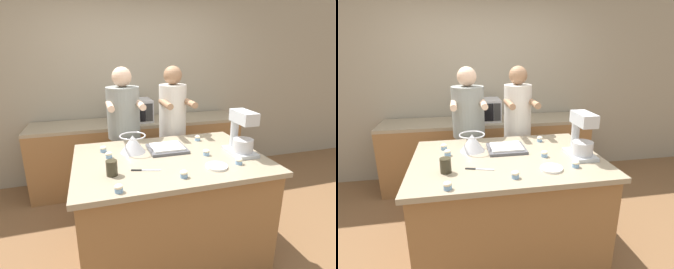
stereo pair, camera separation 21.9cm
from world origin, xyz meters
TOP-DOWN VIEW (x-y plane):
  - ground_plane at (0.00, 0.00)m, footprint 16.00×16.00m
  - back_wall at (0.00, 1.80)m, footprint 10.00×0.06m
  - island_counter at (0.00, 0.00)m, footprint 1.56×1.09m
  - back_counter at (0.00, 1.45)m, footprint 2.80×0.60m
  - person_left at (-0.28, 0.76)m, footprint 0.36×0.51m
  - person_right at (0.26, 0.76)m, footprint 0.32×0.49m
  - stand_mixer at (0.61, -0.10)m, footprint 0.20×0.30m
  - mixing_bowl at (-0.28, 0.20)m, footprint 0.23×0.23m
  - baking_tray at (0.02, 0.16)m, footprint 0.33×0.30m
  - microwave_oven at (-0.05, 1.45)m, footprint 0.44×0.37m
  - drinking_glass at (-0.49, -0.22)m, footprint 0.08×0.08m
  - small_plate at (0.28, -0.30)m, footprint 0.17×0.17m
  - knife at (-0.26, -0.21)m, footprint 0.22×0.08m
  - cupcake_0 at (0.39, 0.33)m, footprint 0.06×0.06m
  - cupcake_1 at (0.47, -0.30)m, footprint 0.06×0.06m
  - cupcake_2 at (-0.02, -0.39)m, footprint 0.06×0.06m
  - cupcake_3 at (0.31, -0.05)m, footprint 0.06×0.06m
  - cupcake_4 at (-0.49, 0.12)m, footprint 0.06×0.06m
  - cupcake_5 at (-0.53, 0.27)m, footprint 0.06×0.06m
  - cupcake_6 at (-0.47, -0.47)m, footprint 0.06×0.06m

SIDE VIEW (x-z plane):
  - ground_plane at x=0.00m, z-range 0.00..0.00m
  - back_counter at x=0.00m, z-range 0.00..0.91m
  - island_counter at x=0.00m, z-range 0.00..0.95m
  - person_left at x=-0.28m, z-range 0.04..1.70m
  - person_right at x=0.26m, z-range 0.05..1.71m
  - knife at x=-0.26m, z-range 0.95..0.96m
  - small_plate at x=0.28m, z-range 0.95..0.97m
  - baking_tray at x=0.02m, z-range 0.95..0.99m
  - cupcake_0 at x=0.39m, z-range 0.95..1.01m
  - cupcake_1 at x=0.47m, z-range 0.95..1.01m
  - cupcake_2 at x=-0.02m, z-range 0.95..1.01m
  - cupcake_3 at x=0.31m, z-range 0.95..1.01m
  - cupcake_4 at x=-0.49m, z-range 0.95..1.01m
  - cupcake_5 at x=-0.53m, z-range 0.95..1.01m
  - cupcake_6 at x=-0.47m, z-range 0.95..1.01m
  - drinking_glass at x=-0.49m, z-range 0.95..1.06m
  - mixing_bowl at x=-0.28m, z-range 0.96..1.11m
  - microwave_oven at x=-0.05m, z-range 0.91..1.20m
  - stand_mixer at x=0.61m, z-range 0.93..1.31m
  - back_wall at x=0.00m, z-range 0.00..2.70m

